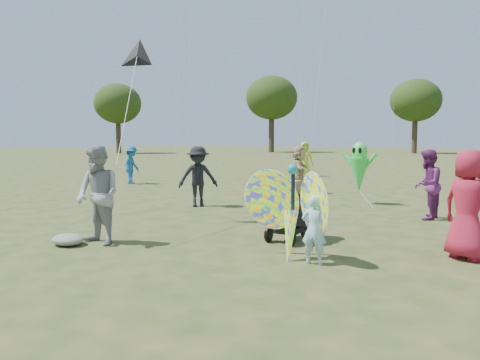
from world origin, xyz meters
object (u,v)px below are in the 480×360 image
crowd_a (469,205)px  crowd_g (305,159)px  adult_man (98,195)px  crowd_e (427,185)px  child_girl (314,230)px  crowd_i (132,165)px  crowd_b (198,176)px  crowd_d (299,170)px  butterfly_kite (291,212)px  jogging_stroller (293,206)px  alien_kite (359,169)px

crowd_a → crowd_g: bearing=-30.1°
adult_man → crowd_e: (3.63, 6.12, -0.07)m
child_girl → crowd_i: crowd_i is taller
adult_man → crowd_b: 4.71m
child_girl → crowd_d: crowd_d is taller
crowd_b → crowd_i: (-6.41, 2.81, -0.05)m
crowd_b → crowd_e: 5.72m
child_girl → crowd_d: size_ratio=0.65×
child_girl → crowd_g: size_ratio=0.61×
crowd_b → child_girl: bearing=-79.4°
crowd_d → butterfly_kite: (4.38, -7.32, -0.08)m
crowd_d → crowd_i: size_ratio=1.04×
crowd_d → crowd_i: bearing=74.5°
crowd_a → crowd_d: crowd_a is taller
crowd_e → crowd_g: size_ratio=0.95×
crowd_b → butterfly_kite: (4.91, -3.06, -0.10)m
crowd_b → crowd_d: size_ratio=1.02×
adult_man → butterfly_kite: 3.37m
crowd_e → crowd_g: 12.01m
adult_man → crowd_g: (-4.74, 14.73, -0.03)m
crowd_b → crowd_g: crowd_g is taller
adult_man → butterfly_kite: (3.11, 1.28, -0.15)m
child_girl → crowd_a: bearing=-148.7°
crowd_e → jogging_stroller: 3.92m
crowd_a → adult_man: bearing=49.0°
adult_man → butterfly_kite: adult_man is taller
crowd_d → crowd_g: (-3.46, 6.13, 0.04)m
crowd_a → butterfly_kite: bearing=57.7°
crowd_e → crowd_b: bearing=-77.9°
crowd_a → crowd_b: (-7.02, 1.42, -0.03)m
crowd_i → butterfly_kite: bearing=-142.0°
crowd_d → jogging_stroller: size_ratio=1.44×
crowd_a → crowd_g: crowd_a is taller
jogging_stroller → crowd_g: bearing=109.0°
crowd_d → crowd_g: 7.04m
crowd_a → crowd_e: 3.57m
crowd_d → jogging_stroller: bearing=-176.4°
crowd_i → crowd_e: bearing=-119.6°
crowd_a → butterfly_kite: crowd_a is taller
child_girl → crowd_g: 15.85m
child_girl → jogging_stroller: 1.62m
crowd_d → crowd_e: bearing=-144.1°
jogging_stroller → butterfly_kite: (0.68, -1.11, 0.10)m
crowd_b → crowd_g: bearing=56.7°
crowd_d → crowd_g: bearing=2.2°
crowd_g → crowd_i: 8.33m
adult_man → crowd_e: size_ratio=1.09×
crowd_e → crowd_i: crowd_e is taller
crowd_g → alien_kite: size_ratio=0.95×
crowd_i → alien_kite: alien_kite is taller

